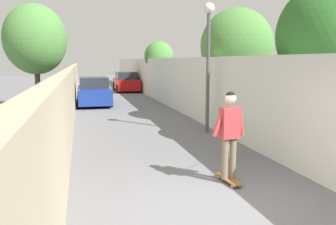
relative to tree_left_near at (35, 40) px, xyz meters
name	(u,v)px	position (x,y,z in m)	size (l,w,h in m)	color
ground_plane	(121,105)	(1.00, -4.14, -3.42)	(80.00, 80.00, 0.00)	slate
wall_left	(71,90)	(-1.00, -1.58, -2.37)	(48.00, 0.30, 2.09)	tan
fence_right	(175,83)	(-1.00, -6.70, -2.14)	(48.00, 0.30, 2.56)	silver
tree_left_near	(35,40)	(0.00, 0.00, 0.00)	(2.96, 2.96, 5.11)	#473523
tree_right_mid	(159,56)	(6.00, -7.44, -0.71)	(2.05, 2.05, 3.77)	#473523
tree_right_far	(325,36)	(-10.00, -8.22, -0.37)	(2.48, 2.48, 4.41)	brown
tree_right_distant	(237,46)	(-5.50, -7.88, -0.45)	(2.77, 2.77, 4.41)	#473523
lamp_post	(208,45)	(-7.01, -6.15, -0.49)	(0.36, 0.36, 4.28)	#4C4C51
skateboard	(228,179)	(-11.70, -4.84, -3.35)	(0.82, 0.28, 0.08)	brown
person_skateboarder	(230,128)	(-11.70, -4.84, -2.31)	(0.26, 0.72, 1.75)	#726651
dog	(229,148)	(-10.16, -5.54, -3.15)	(1.84, 0.85, 1.06)	white
car_near	(94,92)	(1.62, -2.73, -2.71)	(4.30, 1.80, 1.54)	navy
car_far	(126,82)	(9.69, -5.55, -2.71)	(4.29, 1.80, 1.54)	#B71414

